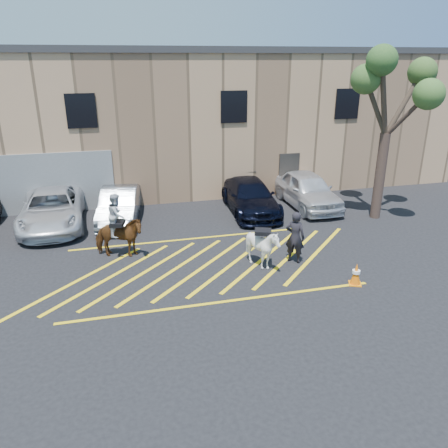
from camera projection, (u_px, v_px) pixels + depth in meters
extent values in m
plane|color=black|center=(204.00, 262.00, 15.50)|extent=(90.00, 90.00, 0.00)
imported|color=silver|center=(52.00, 209.00, 18.61)|extent=(2.65, 5.53, 1.52)
imported|color=gray|center=(119.00, 205.00, 19.15)|extent=(2.13, 4.61, 1.46)
imported|color=black|center=(250.00, 197.00, 20.37)|extent=(2.31, 5.14, 1.46)
imported|color=silver|center=(307.00, 190.00, 21.07)|extent=(1.97, 4.89, 1.66)
imported|color=black|center=(295.00, 237.00, 15.22)|extent=(0.81, 0.77, 1.87)
cube|color=tan|center=(160.00, 119.00, 25.13)|extent=(32.00, 10.00, 7.00)
cube|color=#2D2D30|center=(157.00, 51.00, 23.82)|extent=(32.20, 10.20, 0.30)
cube|color=black|center=(81.00, 111.00, 19.25)|extent=(1.30, 0.08, 1.50)
cube|color=black|center=(234.00, 107.00, 20.86)|extent=(1.30, 0.08, 1.50)
cube|color=black|center=(347.00, 104.00, 22.23)|extent=(1.30, 0.08, 1.50)
cube|color=#38332D|center=(289.00, 174.00, 22.79)|extent=(1.10, 0.08, 2.20)
cube|color=yellow|center=(80.00, 280.00, 14.27)|extent=(4.20, 4.20, 0.01)
cube|color=yellow|center=(113.00, 276.00, 14.51)|extent=(4.20, 4.20, 0.01)
cube|color=yellow|center=(145.00, 272.00, 14.75)|extent=(4.20, 4.20, 0.01)
cube|color=yellow|center=(175.00, 269.00, 14.99)|extent=(4.20, 4.20, 0.01)
cube|color=yellow|center=(205.00, 266.00, 15.23)|extent=(4.20, 4.20, 0.01)
cube|color=yellow|center=(234.00, 262.00, 15.47)|extent=(4.20, 4.20, 0.01)
cube|color=yellow|center=(262.00, 259.00, 15.71)|extent=(4.20, 4.20, 0.01)
cube|color=yellow|center=(290.00, 256.00, 15.95)|extent=(4.20, 4.20, 0.01)
cube|color=yellow|center=(316.00, 253.00, 16.19)|extent=(4.20, 4.20, 0.01)
cube|color=yellow|center=(192.00, 239.00, 17.49)|extent=(9.50, 0.12, 0.01)
cube|color=yellow|center=(223.00, 302.00, 12.96)|extent=(9.50, 0.12, 0.01)
imported|color=brown|center=(119.00, 237.00, 15.66)|extent=(1.97, 1.27, 1.53)
imported|color=#A1A4AB|center=(117.00, 215.00, 15.36)|extent=(0.77, 0.89, 1.56)
cube|color=black|center=(117.00, 223.00, 15.47)|extent=(0.59, 0.66, 0.14)
imported|color=silver|center=(262.00, 248.00, 14.87)|extent=(1.59, 1.68, 1.48)
cube|color=black|center=(263.00, 232.00, 14.66)|extent=(0.69, 0.63, 0.14)
cube|color=orange|center=(355.00, 284.00, 13.99)|extent=(0.50, 0.50, 0.03)
cone|color=orange|center=(356.00, 273.00, 13.86)|extent=(0.32, 0.32, 0.70)
cylinder|color=white|center=(356.00, 272.00, 13.84)|extent=(0.25, 0.25, 0.10)
cylinder|color=#4A352C|center=(380.00, 177.00, 19.20)|extent=(0.44, 0.44, 3.80)
cylinder|color=#47382B|center=(404.00, 104.00, 18.41)|extent=(1.76, 0.51, 2.68)
cylinder|color=#4B392E|center=(376.00, 107.00, 18.93)|extent=(0.33, 1.88, 2.34)
cylinder|color=#403627|center=(376.00, 108.00, 18.01)|extent=(1.40, 0.20, 2.39)
cylinder|color=#46332A|center=(406.00, 116.00, 17.66)|extent=(0.78, 1.62, 1.96)
cylinder|color=#4C3F2E|center=(384.00, 100.00, 17.67)|extent=(1.16, 0.77, 3.11)
sphere|color=#43622A|center=(422.00, 72.00, 18.26)|extent=(1.20, 1.20, 1.20)
sphere|color=#3D672C|center=(366.00, 79.00, 19.29)|extent=(1.20, 1.20, 1.20)
sphere|color=#42642B|center=(366.00, 79.00, 17.46)|extent=(1.20, 1.20, 1.20)
sphere|color=#3E6B2E|center=(429.00, 94.00, 16.76)|extent=(1.20, 1.20, 1.20)
sphere|color=#3C622A|center=(382.00, 60.00, 16.77)|extent=(1.20, 1.20, 1.20)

